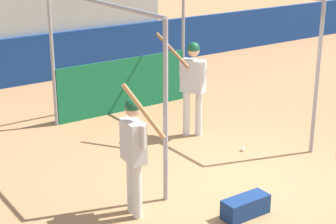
% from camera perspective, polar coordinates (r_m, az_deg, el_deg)
% --- Properties ---
extents(ground_plane, '(60.00, 60.00, 0.00)m').
position_cam_1_polar(ground_plane, '(9.00, 8.23, -7.13)').
color(ground_plane, '#A8754C').
extents(outfield_wall, '(24.00, 0.12, 1.21)m').
position_cam_1_polar(outfield_wall, '(14.72, -11.50, 5.54)').
color(outfield_wall, navy).
rests_on(outfield_wall, ground).
extents(bleacher_section, '(6.50, 2.40, 2.49)m').
position_cam_1_polar(bleacher_section, '(15.74, -13.53, 8.62)').
color(bleacher_section, '#9E9E99').
rests_on(bleacher_section, ground).
extents(batting_cage, '(3.22, 3.94, 2.72)m').
position_cam_1_polar(batting_cage, '(11.20, -2.52, 5.00)').
color(batting_cage, gray).
rests_on(batting_cage, ground).
extents(player_batter, '(0.72, 0.77, 1.98)m').
position_cam_1_polar(player_batter, '(10.46, 2.50, 3.30)').
color(player_batter, silver).
rests_on(player_batter, ground).
extents(player_waiting, '(0.51, 0.77, 2.02)m').
position_cam_1_polar(player_waiting, '(7.58, -3.49, -3.57)').
color(player_waiting, silver).
rests_on(player_waiting, ground).
extents(equipment_bag, '(0.70, 0.28, 0.28)m').
position_cam_1_polar(equipment_bag, '(8.00, 7.88, -9.49)').
color(equipment_bag, navy).
rests_on(equipment_bag, ground).
extents(baseball, '(0.07, 0.07, 0.07)m').
position_cam_1_polar(baseball, '(10.15, 7.59, -3.75)').
color(baseball, white).
rests_on(baseball, ground).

